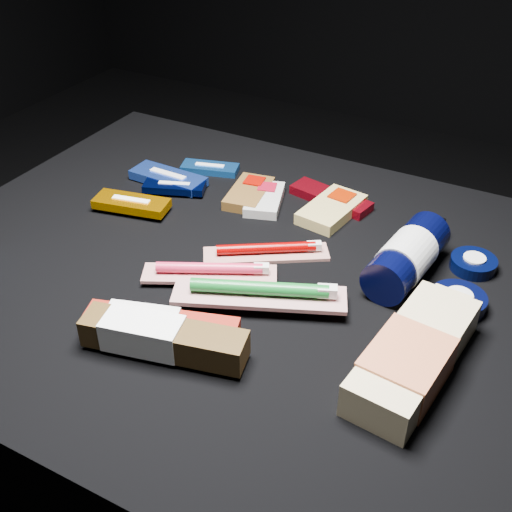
% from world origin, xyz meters
% --- Properties ---
extents(ground, '(3.00, 3.00, 0.00)m').
position_xyz_m(ground, '(0.00, 0.00, 0.00)').
color(ground, black).
rests_on(ground, ground).
extents(cloth_table, '(0.98, 0.78, 0.40)m').
position_xyz_m(cloth_table, '(0.00, 0.00, 0.20)').
color(cloth_table, black).
rests_on(cloth_table, ground).
extents(luna_bar_0, '(0.11, 0.07, 0.01)m').
position_xyz_m(luna_bar_0, '(-0.20, 0.23, 0.41)').
color(luna_bar_0, '#1957AA').
rests_on(luna_bar_0, cloth_table).
extents(luna_bar_1, '(0.14, 0.06, 0.02)m').
position_xyz_m(luna_bar_1, '(-0.24, 0.16, 0.41)').
color(luna_bar_1, '#2347B4').
rests_on(luna_bar_1, cloth_table).
extents(luna_bar_2, '(0.11, 0.07, 0.01)m').
position_xyz_m(luna_bar_2, '(-0.21, 0.14, 0.41)').
color(luna_bar_2, black).
rests_on(luna_bar_2, cloth_table).
extents(luna_bar_3, '(0.13, 0.07, 0.02)m').
position_xyz_m(luna_bar_3, '(-0.24, 0.05, 0.41)').
color(luna_bar_3, '#B86F00').
rests_on(luna_bar_3, cloth_table).
extents(clif_bar_0, '(0.08, 0.12, 0.02)m').
position_xyz_m(clif_bar_0, '(-0.09, 0.18, 0.41)').
color(clif_bar_0, brown).
rests_on(clif_bar_0, cloth_table).
extents(clif_bar_1, '(0.08, 0.11, 0.02)m').
position_xyz_m(clif_bar_1, '(-0.06, 0.18, 0.41)').
color(clif_bar_1, '#A9A9A2').
rests_on(clif_bar_1, cloth_table).
extents(clif_bar_2, '(0.08, 0.13, 0.02)m').
position_xyz_m(clif_bar_2, '(0.05, 0.20, 0.41)').
color(clif_bar_2, tan).
rests_on(clif_bar_2, cloth_table).
extents(power_bar, '(0.15, 0.07, 0.02)m').
position_xyz_m(power_bar, '(0.05, 0.23, 0.41)').
color(power_bar, maroon).
rests_on(power_bar, cloth_table).
extents(lotion_bottle, '(0.08, 0.21, 0.07)m').
position_xyz_m(lotion_bottle, '(0.21, 0.09, 0.43)').
color(lotion_bottle, black).
rests_on(lotion_bottle, cloth_table).
extents(cream_tin_upper, '(0.07, 0.07, 0.02)m').
position_xyz_m(cream_tin_upper, '(0.29, 0.15, 0.41)').
color(cream_tin_upper, black).
rests_on(cream_tin_upper, cloth_table).
extents(cream_tin_lower, '(0.07, 0.07, 0.02)m').
position_xyz_m(cream_tin_lower, '(0.29, 0.06, 0.41)').
color(cream_tin_lower, black).
rests_on(cream_tin_lower, cloth_table).
extents(bodywash_bottle, '(0.10, 0.24, 0.05)m').
position_xyz_m(bodywash_bottle, '(0.27, -0.09, 0.42)').
color(bodywash_bottle, '#D1BC8B').
rests_on(bodywash_bottle, cloth_table).
extents(toothbrush_pack_0, '(0.18, 0.13, 0.02)m').
position_xyz_m(toothbrush_pack_0, '(0.02, 0.04, 0.41)').
color(toothbrush_pack_0, '#BDB3B0').
rests_on(toothbrush_pack_0, cloth_table).
extents(toothbrush_pack_1, '(0.19, 0.12, 0.02)m').
position_xyz_m(toothbrush_pack_1, '(-0.03, -0.05, 0.41)').
color(toothbrush_pack_1, beige).
rests_on(toothbrush_pack_1, cloth_table).
extents(toothbrush_pack_2, '(0.23, 0.14, 0.03)m').
position_xyz_m(toothbrush_pack_2, '(0.06, -0.06, 0.42)').
color(toothbrush_pack_2, silver).
rests_on(toothbrush_pack_2, cloth_table).
extents(toothpaste_carton_red, '(0.20, 0.10, 0.04)m').
position_xyz_m(toothpaste_carton_red, '(-0.02, -0.18, 0.42)').
color(toothpaste_carton_red, maroon).
rests_on(toothpaste_carton_red, cloth_table).
extents(toothpaste_carton_green, '(0.21, 0.09, 0.04)m').
position_xyz_m(toothpaste_carton_green, '(-0.01, -0.20, 0.42)').
color(toothpaste_carton_green, '#3F2B11').
rests_on(toothpaste_carton_green, cloth_table).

